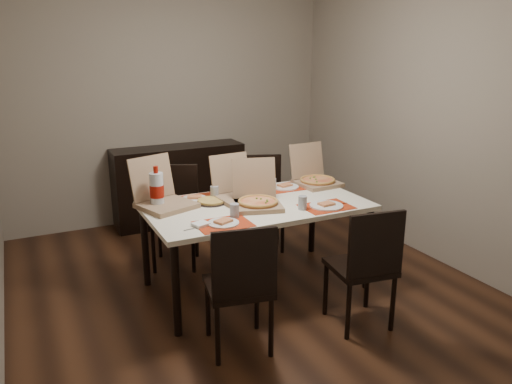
# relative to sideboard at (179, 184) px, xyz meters

# --- Properties ---
(ground) EXTENTS (3.80, 4.00, 0.02)m
(ground) POSITION_rel_sideboard_xyz_m (0.00, -1.78, -0.46)
(ground) COLOR #3D2112
(ground) RESTS_ON ground
(room_walls) EXTENTS (3.84, 4.02, 2.62)m
(room_walls) POSITION_rel_sideboard_xyz_m (0.00, -1.35, 1.28)
(room_walls) COLOR gray
(room_walls) RESTS_ON ground
(sideboard) EXTENTS (1.50, 0.40, 0.90)m
(sideboard) POSITION_rel_sideboard_xyz_m (0.00, 0.00, 0.00)
(sideboard) COLOR black
(sideboard) RESTS_ON ground
(dining_table) EXTENTS (1.80, 1.00, 0.75)m
(dining_table) POSITION_rel_sideboard_xyz_m (0.07, -1.89, 0.23)
(dining_table) COLOR #F4E9CD
(dining_table) RESTS_ON ground
(chair_near_left) EXTENTS (0.49, 0.49, 0.93)m
(chair_near_left) POSITION_rel_sideboard_xyz_m (-0.44, -2.71, 0.06)
(chair_near_left) COLOR black
(chair_near_left) RESTS_ON ground
(chair_near_right) EXTENTS (0.47, 0.47, 0.93)m
(chair_near_right) POSITION_rel_sideboard_xyz_m (0.49, -2.82, 0.06)
(chair_near_right) COLOR black
(chair_near_right) RESTS_ON ground
(chair_far_left) EXTENTS (0.56, 0.56, 0.93)m
(chair_far_left) POSITION_rel_sideboard_xyz_m (-0.38, -1.09, 0.06)
(chair_far_left) COLOR black
(chair_far_left) RESTS_ON ground
(chair_far_right) EXTENTS (0.54, 0.54, 0.93)m
(chair_far_right) POSITION_rel_sideboard_xyz_m (0.55, -1.05, 0.06)
(chair_far_right) COLOR black
(chair_far_right) RESTS_ON ground
(setting_near_left) EXTENTS (0.51, 0.30, 0.11)m
(setting_near_left) POSITION_rel_sideboard_xyz_m (-0.34, -2.20, 0.32)
(setting_near_left) COLOR #B7290C
(setting_near_left) RESTS_ON dining_table
(setting_near_right) EXTENTS (0.45, 0.30, 0.11)m
(setting_near_right) POSITION_rel_sideboard_xyz_m (0.49, -2.21, 0.32)
(setting_near_right) COLOR #B7290C
(setting_near_right) RESTS_ON dining_table
(setting_far_left) EXTENTS (0.49, 0.30, 0.11)m
(setting_far_left) POSITION_rel_sideboard_xyz_m (-0.32, -1.57, 0.32)
(setting_far_left) COLOR #B7290C
(setting_far_left) RESTS_ON dining_table
(setting_far_right) EXTENTS (0.46, 0.30, 0.11)m
(setting_far_right) POSITION_rel_sideboard_xyz_m (0.48, -1.58, 0.32)
(setting_far_right) COLOR #B7290C
(setting_far_right) RESTS_ON dining_table
(napkin_loose) EXTENTS (0.16, 0.16, 0.02)m
(napkin_loose) POSITION_rel_sideboard_xyz_m (0.19, -1.96, 0.31)
(napkin_loose) COLOR white
(napkin_loose) RESTS_ON dining_table
(pizza_box_center) EXTENTS (0.46, 0.48, 0.36)m
(pizza_box_center) POSITION_rel_sideboard_xyz_m (0.05, -1.96, 0.36)
(pizza_box_center) COLOR #8D6E51
(pizza_box_center) RESTS_ON dining_table
(pizza_box_right) EXTENTS (0.39, 0.42, 0.37)m
(pizza_box_right) POSITION_rel_sideboard_xyz_m (0.83, -1.60, 0.36)
(pizza_box_right) COLOR #8D6E51
(pizza_box_right) RESTS_ON dining_table
(pizza_box_left) EXTENTS (0.51, 0.54, 0.39)m
(pizza_box_left) POSITION_rel_sideboard_xyz_m (-0.64, -1.63, 0.36)
(pizza_box_left) COLOR #8D6E51
(pizza_box_left) RESTS_ON dining_table
(pizza_box_extra) EXTENTS (0.40, 0.43, 0.36)m
(pizza_box_extra) POSITION_rel_sideboard_xyz_m (-0.01, -1.71, 0.36)
(pizza_box_extra) COLOR #8D6E51
(pizza_box_extra) RESTS_ON dining_table
(faina_plate) EXTENTS (0.25, 0.25, 0.03)m
(faina_plate) POSITION_rel_sideboard_xyz_m (-0.25, -1.71, 0.31)
(faina_plate) COLOR black
(faina_plate) RESTS_ON dining_table
(dip_bowl) EXTENTS (0.14, 0.14, 0.03)m
(dip_bowl) POSITION_rel_sideboard_xyz_m (0.18, -1.67, 0.31)
(dip_bowl) COLOR white
(dip_bowl) RESTS_ON dining_table
(soda_bottle) EXTENTS (0.11, 0.11, 0.34)m
(soda_bottle) POSITION_rel_sideboard_xyz_m (-0.69, -1.63, 0.44)
(soda_bottle) COLOR silver
(soda_bottle) RESTS_ON dining_table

